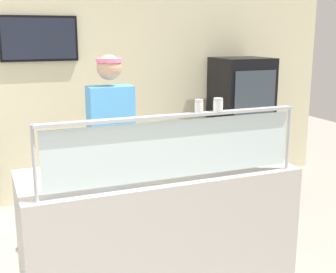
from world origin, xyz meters
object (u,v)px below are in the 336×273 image
Objects in this scene: pizza_server at (148,163)px; worker_figure at (112,143)px; drink_fridge at (240,124)px; parmesan_shaker at (199,107)px; pizza_tray at (148,165)px; pepper_flake_shaker at (218,105)px.

pizza_server is 0.64m from worker_figure.
pizza_server is at bearing -137.04° from drink_fridge.
parmesan_shaker is at bearing -72.94° from worker_figure.
pizza_tray is 0.63m from worker_figure.
pizza_tray is at bearing -137.28° from drink_fridge.
pizza_server is at bearing -80.97° from worker_figure.
drink_fridge is at bearing 29.11° from worker_figure.
pizza_tray is 4.79× the size of parmesan_shaker.
pizza_tray is at bearing -80.13° from worker_figure.
pepper_flake_shaker is 0.05× the size of worker_figure.
parmesan_shaker is (0.21, -0.42, 0.49)m from pizza_tray.
worker_figure reaches higher than pizza_tray.
parmesan_shaker is 0.14m from pepper_flake_shaker.
pizza_tray is 0.74m from pepper_flake_shaker.
parmesan_shaker is 0.05× the size of worker_figure.
pepper_flake_shaker is 1.22m from worker_figure.
parmesan_shaker is (0.22, -0.40, 0.47)m from pizza_server.
pepper_flake_shaker reaches higher than pizza_tray.
pizza_server is 0.65m from parmesan_shaker.
pepper_flake_shaker is (0.36, -0.40, 0.47)m from pizza_server.
pizza_tray is 0.24× the size of worker_figure.
drink_fridge is at bearing 47.93° from pizza_server.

